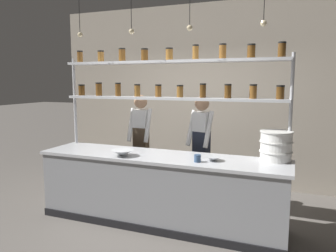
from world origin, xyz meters
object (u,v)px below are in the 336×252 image
(chef_center, at_px, (201,144))
(serving_cup_front, at_px, (197,158))
(prep_bowl_near_left, at_px, (122,153))
(container_stack, at_px, (276,146))
(prep_bowl_center_front, at_px, (213,159))
(spice_shelf_unit, at_px, (170,83))
(chef_left, at_px, (141,139))

(chef_center, distance_m, serving_cup_front, 0.95)
(chef_center, xyz_separation_m, prep_bowl_near_left, (-0.78, -0.97, 0.00))
(chef_center, distance_m, prep_bowl_near_left, 1.25)
(container_stack, height_order, serving_cup_front, container_stack)
(chef_center, bearing_deg, prep_bowl_near_left, -115.59)
(prep_bowl_near_left, bearing_deg, prep_bowl_center_front, 8.80)
(serving_cup_front, bearing_deg, spice_shelf_unit, 138.05)
(spice_shelf_unit, xyz_separation_m, container_stack, (1.42, -0.08, -0.75))
(prep_bowl_center_front, xyz_separation_m, serving_cup_front, (-0.16, -0.13, 0.02))
(container_stack, bearing_deg, prep_bowl_near_left, -165.82)
(chef_center, bearing_deg, container_stack, -12.04)
(spice_shelf_unit, xyz_separation_m, serving_cup_front, (0.55, -0.49, -0.89))
(prep_bowl_near_left, distance_m, prep_bowl_center_front, 1.17)
(prep_bowl_center_front, height_order, serving_cup_front, serving_cup_front)
(spice_shelf_unit, xyz_separation_m, prep_bowl_near_left, (-0.44, -0.55, -0.90))
(chef_center, distance_m, container_stack, 1.20)
(container_stack, bearing_deg, prep_bowl_center_front, -157.53)
(prep_bowl_center_front, relative_size, serving_cup_front, 2.10)
(container_stack, relative_size, prep_bowl_near_left, 1.31)
(chef_center, relative_size, prep_bowl_near_left, 5.57)
(chef_left, distance_m, prep_bowl_center_front, 1.62)
(chef_left, height_order, serving_cup_front, chef_left)
(serving_cup_front, bearing_deg, container_stack, 25.70)
(prep_bowl_near_left, bearing_deg, container_stack, 14.18)
(chef_left, xyz_separation_m, prep_bowl_near_left, (0.23, -1.01, 0.00))
(spice_shelf_unit, distance_m, serving_cup_front, 1.16)
(prep_bowl_center_front, bearing_deg, chef_center, 115.31)
(chef_left, relative_size, prep_bowl_center_front, 8.72)
(container_stack, distance_m, prep_bowl_center_front, 0.78)
(container_stack, bearing_deg, spice_shelf_unit, 176.86)
(prep_bowl_near_left, relative_size, prep_bowl_center_front, 1.57)
(spice_shelf_unit, distance_m, prep_bowl_near_left, 1.14)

